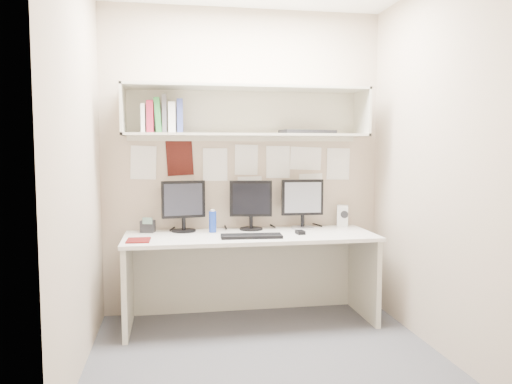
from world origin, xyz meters
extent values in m
cube|color=#48484D|center=(0.00, 0.00, 0.00)|extent=(2.40, 2.00, 0.01)
cube|color=tan|center=(0.00, 1.00, 1.30)|extent=(2.40, 0.02, 2.60)
cube|color=tan|center=(0.00, -1.00, 1.30)|extent=(2.40, 0.02, 2.60)
cube|color=tan|center=(-1.20, 0.00, 1.30)|extent=(0.02, 2.00, 2.60)
cube|color=tan|center=(1.20, 0.00, 1.30)|extent=(0.02, 2.00, 2.60)
cube|color=silver|center=(0.00, 0.64, 0.71)|extent=(2.00, 0.70, 0.03)
cube|color=beige|center=(0.00, 0.97, 0.35)|extent=(1.96, 0.02, 0.70)
cube|color=beige|center=(0.00, 0.81, 1.53)|extent=(2.00, 0.38, 0.02)
cube|color=beige|center=(0.00, 0.81, 1.91)|extent=(2.00, 0.38, 0.02)
cube|color=beige|center=(0.00, 0.99, 1.72)|extent=(2.00, 0.02, 0.40)
cube|color=beige|center=(-0.99, 0.81, 1.72)|extent=(0.02, 0.38, 0.40)
cube|color=beige|center=(0.99, 0.81, 1.72)|extent=(0.02, 0.38, 0.40)
cylinder|color=black|center=(-0.53, 0.86, 0.74)|extent=(0.20, 0.20, 0.01)
cylinder|color=black|center=(-0.53, 0.86, 0.79)|extent=(0.03, 0.03, 0.10)
cube|color=black|center=(-0.53, 0.87, 1.00)|extent=(0.36, 0.10, 0.31)
cube|color=black|center=(-0.53, 0.85, 1.00)|extent=(0.31, 0.06, 0.26)
cylinder|color=black|center=(0.04, 0.86, 0.74)|extent=(0.20, 0.20, 0.01)
cylinder|color=black|center=(0.04, 0.86, 0.79)|extent=(0.03, 0.03, 0.10)
cube|color=black|center=(0.04, 0.87, 0.99)|extent=(0.36, 0.09, 0.30)
cube|color=black|center=(0.04, 0.85, 0.99)|extent=(0.31, 0.05, 0.26)
cylinder|color=#A5A5AA|center=(0.49, 0.86, 0.74)|extent=(0.20, 0.20, 0.01)
cylinder|color=black|center=(0.49, 0.86, 0.79)|extent=(0.03, 0.03, 0.10)
cube|color=black|center=(0.49, 0.87, 1.00)|extent=(0.36, 0.05, 0.31)
cube|color=#A5A5A9|center=(0.49, 0.85, 1.00)|extent=(0.32, 0.02, 0.26)
cube|color=black|center=(-0.02, 0.49, 0.74)|extent=(0.48, 0.19, 0.02)
cube|color=black|center=(0.39, 0.58, 0.74)|extent=(0.07, 0.10, 0.03)
cube|color=beige|center=(0.86, 0.90, 0.82)|extent=(0.12, 0.12, 0.19)
cylinder|color=black|center=(0.86, 0.85, 0.84)|extent=(0.06, 0.03, 0.07)
cylinder|color=#163298|center=(-0.29, 0.78, 0.82)|extent=(0.06, 0.06, 0.17)
cylinder|color=white|center=(-0.29, 0.78, 0.91)|extent=(0.03, 0.03, 0.02)
cube|color=#550E0E|center=(-0.87, 0.49, 0.74)|extent=(0.18, 0.21, 0.01)
cube|color=black|center=(-0.82, 0.87, 0.78)|extent=(0.13, 0.12, 0.10)
cube|color=#4C6659|center=(-0.82, 0.83, 0.83)|extent=(0.08, 0.03, 0.05)
cube|color=white|center=(-0.83, 0.81, 1.65)|extent=(0.03, 0.19, 0.23)
cube|color=#A31E37|center=(-0.78, 0.81, 1.67)|extent=(0.05, 0.19, 0.25)
cube|color=#2A7F37|center=(-0.72, 0.81, 1.68)|extent=(0.04, 0.19, 0.28)
cube|color=#4E4C52|center=(-0.67, 0.81, 1.69)|extent=(0.03, 0.19, 0.30)
cube|color=white|center=(-0.61, 0.81, 1.66)|extent=(0.06, 0.19, 0.24)
cube|color=#37438B|center=(-0.55, 0.81, 1.67)|extent=(0.05, 0.19, 0.27)
cube|color=black|center=(0.52, 0.84, 1.56)|extent=(0.49, 0.27, 0.03)
camera|label=1|loc=(-0.62, -3.27, 1.42)|focal=35.00mm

